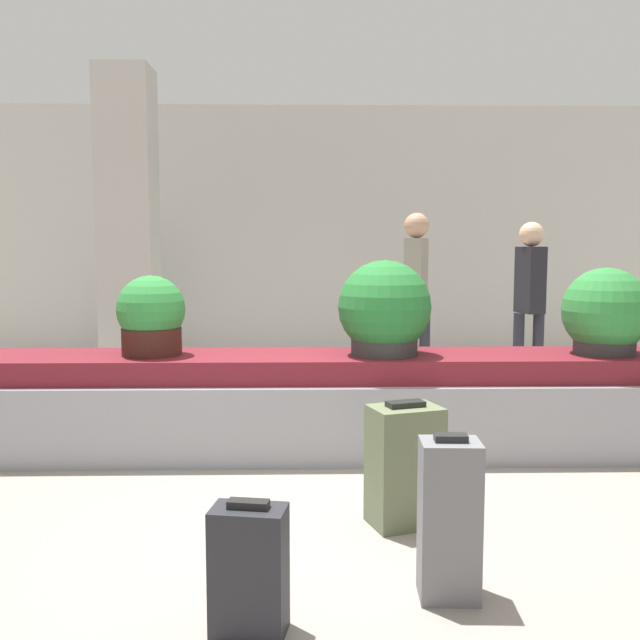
% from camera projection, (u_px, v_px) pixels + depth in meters
% --- Properties ---
extents(ground_plane, '(18.00, 18.00, 0.00)m').
position_uv_depth(ground_plane, '(325.00, 518.00, 3.96)').
color(ground_plane, gray).
extents(back_wall, '(18.00, 0.06, 3.20)m').
position_uv_depth(back_wall, '(314.00, 238.00, 8.78)').
color(back_wall, beige).
rests_on(back_wall, ground_plane).
extents(carousel, '(6.90, 0.90, 0.72)m').
position_uv_depth(carousel, '(320.00, 404.00, 5.23)').
color(carousel, gray).
rests_on(carousel, ground_plane).
extents(pillar, '(0.51, 0.51, 3.20)m').
position_uv_depth(pillar, '(129.00, 236.00, 6.92)').
color(pillar, beige).
rests_on(pillar, ground_plane).
extents(suitcase_1, '(0.31, 0.23, 0.53)m').
position_uv_depth(suitcase_1, '(249.00, 570.00, 2.76)').
color(suitcase_1, '#232328').
rests_on(suitcase_1, ground_plane).
extents(suitcase_2, '(0.43, 0.37, 0.68)m').
position_uv_depth(suitcase_2, '(405.00, 465.00, 3.84)').
color(suitcase_2, '#5B6647').
rests_on(suitcase_2, ground_plane).
extents(suitcase_3, '(0.26, 0.22, 0.72)m').
position_uv_depth(suitcase_3, '(449.00, 519.00, 3.04)').
color(suitcase_3, slate).
rests_on(suitcase_3, ground_plane).
extents(potted_plant_0, '(0.67, 0.67, 0.69)m').
position_uv_depth(potted_plant_0, '(384.00, 311.00, 5.12)').
color(potted_plant_0, '#2D2D2D').
rests_on(potted_plant_0, carousel).
extents(potted_plant_1, '(0.62, 0.62, 0.63)m').
position_uv_depth(potted_plant_1, '(606.00, 314.00, 5.17)').
color(potted_plant_1, '#2D2D2D').
rests_on(potted_plant_1, carousel).
extents(potted_plant_2, '(0.49, 0.49, 0.58)m').
position_uv_depth(potted_plant_2, '(151.00, 317.00, 5.12)').
color(potted_plant_2, '#381914').
rests_on(potted_plant_2, carousel).
extents(traveler_0, '(0.31, 0.36, 1.84)m').
position_uv_depth(traveler_0, '(416.00, 283.00, 7.38)').
color(traveler_0, '#282833').
rests_on(traveler_0, ground_plane).
extents(traveler_1, '(0.31, 0.35, 1.74)m').
position_uv_depth(traveler_1, '(530.00, 292.00, 7.12)').
color(traveler_1, '#282833').
rests_on(traveler_1, ground_plane).
extents(traveler_2, '(0.36, 0.35, 1.68)m').
position_uv_depth(traveler_2, '(129.00, 290.00, 8.12)').
color(traveler_2, '#282833').
rests_on(traveler_2, ground_plane).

